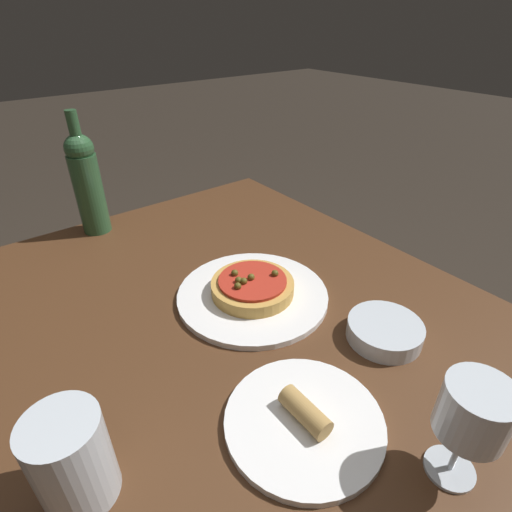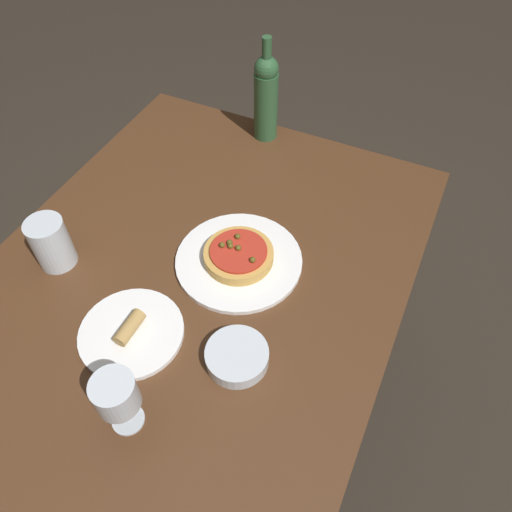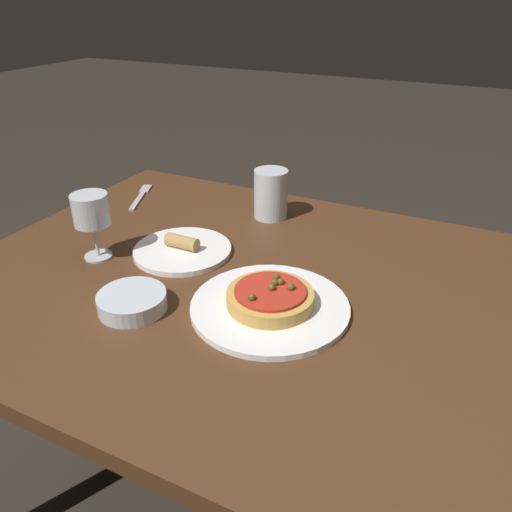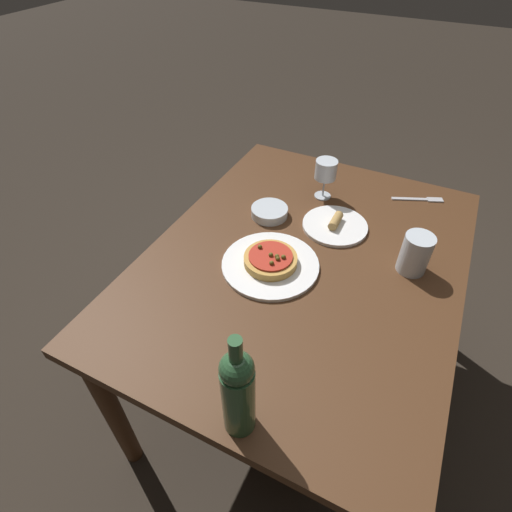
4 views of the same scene
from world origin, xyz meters
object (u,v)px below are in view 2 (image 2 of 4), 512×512
object	(u,v)px
dinner_plate	(239,260)
pizza	(239,255)
wine_glass	(116,395)
water_cup	(51,243)
wine_bottle	(266,96)
dining_table	(195,298)
side_bowl	(237,356)
side_plate	(131,332)

from	to	relation	value
dinner_plate	pizza	bearing A→B (deg)	-109.85
pizza	wine_glass	distance (m)	0.44
water_cup	wine_bottle	bearing A→B (deg)	159.60
dining_table	pizza	world-z (taller)	pizza
water_cup	side_bowl	distance (m)	0.50
side_plate	wine_bottle	bearing A→B (deg)	-177.83
dinner_plate	side_bowl	size ratio (longest dim) A/B	2.31
dining_table	water_cup	distance (m)	0.35
pizza	dinner_plate	bearing A→B (deg)	70.15
dining_table	dinner_plate	world-z (taller)	dinner_plate
wine_bottle	water_cup	world-z (taller)	wine_bottle
wine_bottle	dinner_plate	bearing A→B (deg)	17.12
water_cup	wine_glass	bearing A→B (deg)	55.48
wine_glass	dining_table	bearing A→B (deg)	-169.79
pizza	side_plate	world-z (taller)	pizza
side_plate	dinner_plate	bearing A→B (deg)	156.59
pizza	wine_bottle	bearing A→B (deg)	-162.90
dining_table	side_plate	xyz separation A→B (m)	(0.19, -0.04, 0.10)
wine_glass	dinner_plate	bearing A→B (deg)	177.57
dinner_plate	side_bowl	bearing A→B (deg)	25.51
dining_table	pizza	xyz separation A→B (m)	(-0.08, 0.08, 0.12)
dinner_plate	pizza	world-z (taller)	pizza
side_bowl	side_plate	world-z (taller)	side_plate
dining_table	side_plate	distance (m)	0.21
dinner_plate	wine_bottle	size ratio (longest dim) A/B	0.99
wine_glass	side_plate	size ratio (longest dim) A/B	0.67
dinner_plate	side_bowl	distance (m)	0.26
water_cup	side_bowl	size ratio (longest dim) A/B	0.98
pizza	dining_table	bearing A→B (deg)	-44.06
dining_table	side_plate	bearing A→B (deg)	-11.08
dinner_plate	side_plate	distance (m)	0.29
wine_bottle	side_bowl	bearing A→B (deg)	19.98
dining_table	side_plate	size ratio (longest dim) A/B	5.57
side_plate	pizza	bearing A→B (deg)	156.64
dinner_plate	side_bowl	world-z (taller)	side_bowl
dinner_plate	water_cup	bearing A→B (deg)	-65.58
wine_bottle	side_plate	distance (m)	0.75
wine_glass	wine_bottle	size ratio (longest dim) A/B	0.50
dining_table	wine_bottle	world-z (taller)	wine_bottle
wine_bottle	water_cup	distance (m)	0.69
side_plate	dining_table	bearing A→B (deg)	168.92
water_cup	side_bowl	world-z (taller)	water_cup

